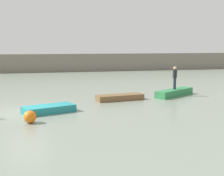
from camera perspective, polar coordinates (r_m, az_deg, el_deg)
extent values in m
plane|color=gray|center=(19.06, -15.32, -4.25)|extent=(120.00, 120.00, 0.00)
cube|color=gray|center=(46.26, -14.38, 4.34)|extent=(80.00, 1.20, 2.57)
cube|color=teal|center=(18.66, -11.31, -3.73)|extent=(3.19, 2.21, 0.42)
cube|color=brown|center=(22.36, 1.41, -1.69)|extent=(3.48, 1.54, 0.40)
cube|color=#2D7F47|center=(24.67, 11.15, -0.81)|extent=(3.80, 2.93, 0.51)
cylinder|color=#232838|center=(24.58, 11.19, 0.79)|extent=(0.22, 0.22, 0.88)
cylinder|color=black|center=(24.50, 11.24, 2.52)|extent=(0.32, 0.32, 0.60)
sphere|color=tan|center=(24.47, 11.27, 3.52)|extent=(0.26, 0.26, 0.26)
sphere|color=orange|center=(16.37, -14.57, -5.05)|extent=(0.64, 0.64, 0.64)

